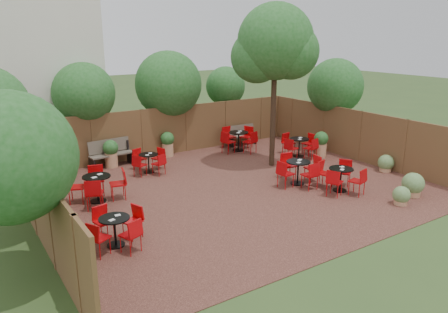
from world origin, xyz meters
TOP-DOWN VIEW (x-y plane):
  - ground at (0.00, 0.00)m, footprint 80.00×80.00m
  - courtyard_paving at (0.00, 0.00)m, footprint 12.00×10.00m
  - fence_back at (0.00, 5.00)m, footprint 12.00×0.08m
  - fence_left at (-6.00, 0.00)m, footprint 0.08×10.00m
  - fence_right at (6.00, 0.00)m, footprint 0.08×10.00m
  - neighbour_building at (-4.50, 8.00)m, footprint 5.00×4.00m
  - overhang_foliage at (-2.08, 2.81)m, footprint 15.72×10.73m
  - courtyard_tree at (2.70, 1.36)m, footprint 2.85×2.76m
  - park_bench_left at (-2.49, 4.63)m, footprint 1.69×0.70m
  - park_bench_right at (3.58, 4.62)m, footprint 1.45×0.55m
  - bistro_tables at (0.41, 0.84)m, footprint 10.54×7.49m
  - planters at (-0.71, 3.73)m, footprint 11.34×4.06m
  - low_shrubs at (4.53, -3.01)m, footprint 2.86×2.84m

SIDE VIEW (x-z plane):
  - ground at x=0.00m, z-range 0.00..0.00m
  - courtyard_paving at x=0.00m, z-range 0.00..0.02m
  - low_shrubs at x=4.53m, z-range -0.03..0.71m
  - bistro_tables at x=0.41m, z-range 0.00..0.94m
  - park_bench_right at x=3.58m, z-range 0.03..0.92m
  - park_bench_left at x=-2.49m, z-range 0.03..1.05m
  - planters at x=-0.71m, z-range 0.06..1.10m
  - fence_back at x=0.00m, z-range 0.00..2.00m
  - fence_left at x=-6.00m, z-range 0.00..2.00m
  - fence_right at x=6.00m, z-range 0.00..2.00m
  - overhang_foliage at x=-2.08m, z-range 1.35..4.13m
  - neighbour_building at x=-4.50m, z-range 0.00..8.00m
  - courtyard_tree at x=2.70m, z-range 1.44..7.41m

